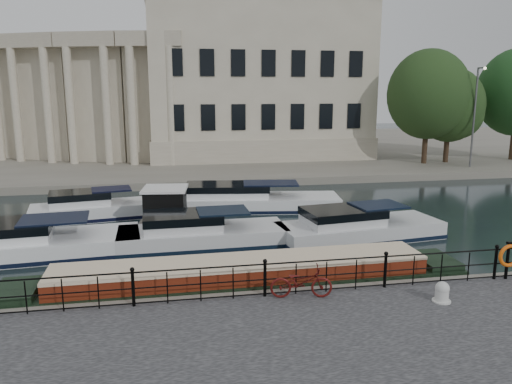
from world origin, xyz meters
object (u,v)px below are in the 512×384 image
life_ring_post (509,256)px  narrowboat (243,283)px  bicycle (301,282)px  mooring_bollard (442,292)px  harbour_hut (166,210)px

life_ring_post → narrowboat: 9.08m
bicycle → narrowboat: bearing=47.8°
life_ring_post → narrowboat: (-8.86, 1.73, -1.01)m
mooring_bollard → narrowboat: bearing=152.3°
life_ring_post → narrowboat: bearing=168.9°
narrowboat → harbour_hut: bearing=105.2°
narrowboat → mooring_bollard: bearing=-28.6°
mooring_bollard → harbour_hut: harbour_hut is taller
mooring_bollard → narrowboat: size_ratio=0.04×
bicycle → mooring_bollard: bicycle is taller
bicycle → harbour_hut: harbour_hut is taller
bicycle → mooring_bollard: size_ratio=3.03×
life_ring_post → harbour_hut: harbour_hut is taller
life_ring_post → harbour_hut: (-11.38, 10.49, -0.42)m
narrowboat → harbour_hut: size_ratio=4.96×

